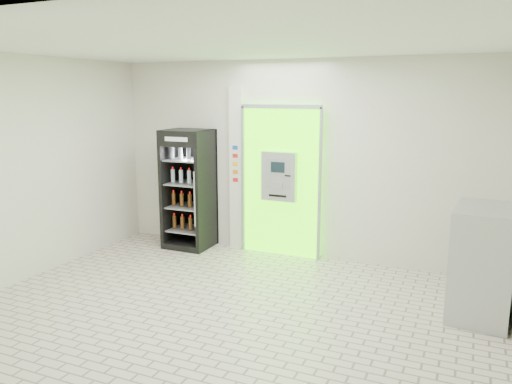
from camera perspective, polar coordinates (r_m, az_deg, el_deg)
The scene contains 6 objects.
ground at distance 5.86m, azimuth -3.99°, elevation -14.04°, with size 6.00×6.00×0.00m, color beige.
room_shell at distance 5.34m, azimuth -4.26°, elevation 4.12°, with size 6.00×6.00×6.00m.
atm_assembly at distance 7.70m, azimuth 2.91°, elevation 1.32°, with size 1.30×0.24×2.33m.
pillar at distance 8.02m, azimuth -2.21°, elevation 2.66°, with size 0.22×0.11×2.60m.
beverage_cooler at distance 8.19m, azimuth -7.64°, elevation 0.08°, with size 0.73×0.69×1.93m.
steel_cabinet at distance 6.20m, azimuth 24.45°, elevation -7.32°, with size 0.70×0.99×1.27m.
Camera 1 is at (2.48, -4.68, 2.51)m, focal length 35.00 mm.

